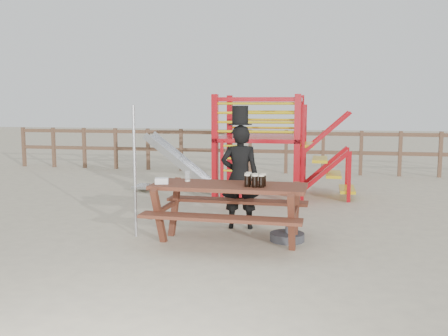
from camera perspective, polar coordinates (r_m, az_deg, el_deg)
ground at (r=7.17m, az=-1.04°, el=-8.16°), size 60.00×60.00×0.00m
back_fence at (r=13.88m, az=5.05°, el=2.47°), size 15.09×0.09×1.20m
playground_fort at (r=10.45m, az=3.76°, el=2.72°), size 4.71×1.84×2.10m
picnic_table at (r=6.91m, az=0.55°, el=-4.36°), size 2.14×1.51×0.82m
man_with_hat at (r=7.64m, az=1.83°, el=-0.70°), size 0.63×0.45×1.89m
metal_pole at (r=7.25m, az=-10.17°, el=-0.44°), size 0.04×0.04×1.90m
parasol_base at (r=7.14m, az=7.22°, el=-7.81°), size 0.48×0.48×0.20m
paper_bag at (r=6.96m, az=-7.14°, el=-1.46°), size 0.21×0.18×0.08m
stout_pints at (r=6.70m, az=3.44°, el=-1.37°), size 0.29×0.28×0.17m
empty_glasses at (r=7.12m, az=-4.20°, el=-0.99°), size 0.08×0.08×0.15m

